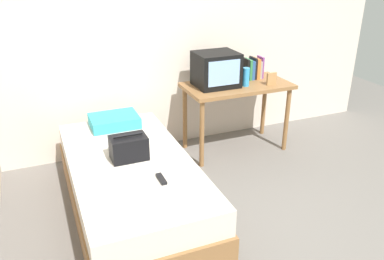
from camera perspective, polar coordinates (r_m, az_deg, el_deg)
name	(u,v)px	position (r m, az deg, el deg)	size (l,w,h in m)	color
ground_plane	(262,239)	(3.33, 10.09, -15.17)	(8.00, 8.00, 0.00)	slate
wall_back	(174,32)	(4.45, -2.62, 13.94)	(5.20, 0.10, 2.60)	beige
bed	(132,186)	(3.48, -8.60, -7.98)	(1.00, 2.00, 0.51)	olive
desk	(237,93)	(4.40, 6.44, 5.31)	(1.16, 0.60, 0.78)	olive
tv	(216,69)	(4.24, 3.47, 8.68)	(0.44, 0.39, 0.36)	black
water_bottle	(246,77)	(4.29, 7.74, 7.56)	(0.07, 0.07, 0.20)	#3399DB
book_row	(253,69)	(4.57, 8.72, 8.72)	(0.21, 0.17, 0.24)	black
picture_frame	(272,79)	(4.39, 11.35, 7.23)	(0.11, 0.02, 0.13)	#B27F4C
pillow	(114,121)	(4.01, -11.09, 1.30)	(0.47, 0.35, 0.11)	#33A8B7
handbag	(129,148)	(3.33, -9.07, -2.52)	(0.30, 0.20, 0.22)	black
magazine	(122,184)	(3.03, -10.06, -7.61)	(0.21, 0.29, 0.01)	white
remote_dark	(161,179)	(3.04, -4.43, -7.01)	(0.04, 0.16, 0.02)	black
remote_silver	(112,150)	(3.51, -11.43, -2.90)	(0.04, 0.14, 0.02)	#B7B7BC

